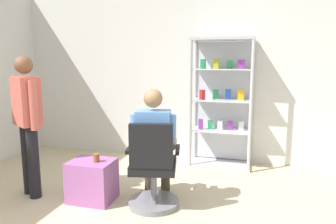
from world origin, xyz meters
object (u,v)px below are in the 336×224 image
at_px(seated_shopkeeper, 154,140).
at_px(storage_crate, 92,181).
at_px(display_cabinet_main, 222,102).
at_px(office_chair, 153,173).
at_px(standing_customer, 27,118).
at_px(tea_glass, 97,158).

xyz_separation_m(seated_shopkeeper, storage_crate, (-0.69, -0.16, -0.48)).
bearing_deg(display_cabinet_main, seated_shopkeeper, -111.44).
height_order(display_cabinet_main, office_chair, display_cabinet_main).
xyz_separation_m(office_chair, storage_crate, (-0.72, -0.00, -0.16)).
xyz_separation_m(office_chair, standing_customer, (-1.48, -0.06, 0.54)).
bearing_deg(storage_crate, tea_glass, -12.52).
bearing_deg(tea_glass, storage_crate, 167.48).
bearing_deg(standing_customer, tea_glass, 2.86).
bearing_deg(standing_customer, office_chair, 2.40).
distance_m(seated_shopkeeper, storage_crate, 0.86).
bearing_deg(seated_shopkeeper, tea_glass, -163.72).
bearing_deg(storage_crate, office_chair, 0.33).
relative_size(office_chair, storage_crate, 1.97).
distance_m(storage_crate, standing_customer, 1.03).
bearing_deg(tea_glass, office_chair, 1.81).
height_order(tea_glass, standing_customer, standing_customer).
xyz_separation_m(seated_shopkeeper, standing_customer, (-1.45, -0.22, 0.22)).
distance_m(office_chair, seated_shopkeeper, 0.36).
relative_size(seated_shopkeeper, standing_customer, 0.79).
height_order(storage_crate, tea_glass, tea_glass).
relative_size(storage_crate, tea_glass, 5.18).
xyz_separation_m(display_cabinet_main, storage_crate, (-1.28, -1.65, -0.73)).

